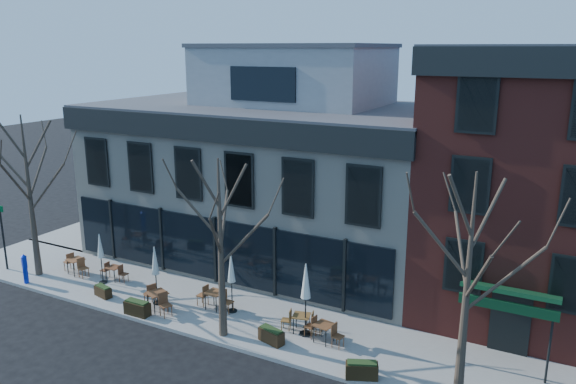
% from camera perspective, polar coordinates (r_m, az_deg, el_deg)
% --- Properties ---
extents(ground, '(120.00, 120.00, 0.00)m').
position_cam_1_polar(ground, '(27.32, -7.15, -9.53)').
color(ground, black).
rests_on(ground, ground).
extents(sidewalk_front, '(33.50, 4.70, 0.15)m').
position_cam_1_polar(sidewalk_front, '(24.04, -3.65, -12.76)').
color(sidewalk_front, gray).
rests_on(sidewalk_front, ground).
extents(sidewalk_side, '(4.50, 12.00, 0.15)m').
position_cam_1_polar(sidewalk_side, '(38.45, -15.80, -2.68)').
color(sidewalk_side, gray).
rests_on(sidewalk_side, ground).
extents(corner_building, '(18.39, 10.39, 11.10)m').
position_cam_1_polar(corner_building, '(29.88, -1.74, 2.23)').
color(corner_building, beige).
rests_on(corner_building, ground).
extents(red_brick_building, '(8.20, 11.78, 11.18)m').
position_cam_1_polar(red_brick_building, '(25.88, 23.86, 1.12)').
color(red_brick_building, maroon).
rests_on(red_brick_building, ground).
extents(tree_corner, '(3.93, 3.98, 7.92)m').
position_cam_1_polar(tree_corner, '(29.50, -24.75, -0.23)').
color(tree_corner, '#382B21').
rests_on(tree_corner, sidewalk_front).
extents(tree_mid, '(3.50, 3.55, 7.04)m').
position_cam_1_polar(tree_mid, '(21.33, -6.84, -5.57)').
color(tree_mid, '#382B21').
rests_on(tree_mid, sidewalk_front).
extents(tree_right, '(3.72, 3.77, 7.48)m').
position_cam_1_polar(tree_right, '(18.01, 17.75, -9.30)').
color(tree_right, '#382B21').
rests_on(tree_right, sidewalk_front).
extents(sign_pole, '(0.50, 0.10, 3.40)m').
position_cam_1_polar(sign_pole, '(31.49, -27.00, -3.74)').
color(sign_pole, black).
rests_on(sign_pole, sidewalk_front).
extents(call_box, '(0.30, 0.29, 1.46)m').
position_cam_1_polar(call_box, '(29.62, -25.17, -6.98)').
color(call_box, '#0D23B0').
rests_on(call_box, sidewalk_front).
extents(cafe_set_0, '(1.86, 0.86, 0.95)m').
position_cam_1_polar(cafe_set_0, '(29.90, -20.74, -6.90)').
color(cafe_set_0, brown).
rests_on(cafe_set_0, sidewalk_front).
extents(cafe_set_1, '(1.58, 0.65, 0.82)m').
position_cam_1_polar(cafe_set_1, '(28.58, -17.25, -7.74)').
color(cafe_set_1, brown).
rests_on(cafe_set_1, sidewalk_front).
extents(cafe_set_2, '(1.95, 1.16, 1.01)m').
position_cam_1_polar(cafe_set_2, '(24.95, -13.12, -10.54)').
color(cafe_set_2, brown).
rests_on(cafe_set_2, sidewalk_front).
extents(cafe_set_3, '(1.83, 0.76, 0.96)m').
position_cam_1_polar(cafe_set_3, '(24.67, -7.44, -10.64)').
color(cafe_set_3, brown).
rests_on(cafe_set_3, sidewalk_front).
extents(cafe_set_4, '(1.71, 0.84, 0.87)m').
position_cam_1_polar(cafe_set_4, '(22.69, 1.37, -12.99)').
color(cafe_set_4, brown).
rests_on(cafe_set_4, sidewalk_front).
extents(cafe_set_5, '(1.76, 0.80, 0.90)m').
position_cam_1_polar(cafe_set_5, '(22.02, 3.67, -13.88)').
color(cafe_set_5, brown).
rests_on(cafe_set_5, sidewalk_front).
extents(umbrella_0, '(0.39, 0.39, 2.45)m').
position_cam_1_polar(umbrella_0, '(27.97, -18.54, -5.47)').
color(umbrella_0, black).
rests_on(umbrella_0, sidewalk_front).
extents(umbrella_1, '(0.42, 0.42, 2.64)m').
position_cam_1_polar(umbrella_1, '(25.06, -13.36, -7.11)').
color(umbrella_1, black).
rests_on(umbrella_1, sidewalk_front).
extents(umbrella_2, '(0.42, 0.42, 2.60)m').
position_cam_1_polar(umbrella_2, '(23.82, -5.78, -8.02)').
color(umbrella_2, black).
rests_on(umbrella_2, sidewalk_front).
extents(umbrella_4, '(0.47, 0.47, 2.96)m').
position_cam_1_polar(umbrella_4, '(21.79, 1.81, -9.42)').
color(umbrella_4, black).
rests_on(umbrella_4, sidewalk_front).
extents(planter_0, '(0.98, 0.56, 0.51)m').
position_cam_1_polar(planter_0, '(27.01, -18.28, -9.54)').
color(planter_0, black).
rests_on(planter_0, sidewalk_front).
extents(planter_1, '(1.14, 0.46, 0.63)m').
position_cam_1_polar(planter_1, '(24.87, -15.07, -11.29)').
color(planter_1, black).
rests_on(planter_1, sidewalk_front).
extents(planter_2, '(1.12, 0.68, 0.59)m').
position_cam_1_polar(planter_2, '(22.03, -1.71, -14.36)').
color(planter_2, '#312010').
rests_on(planter_2, sidewalk_front).
extents(planter_3, '(1.18, 0.84, 0.61)m').
position_cam_1_polar(planter_3, '(20.13, 7.50, -17.47)').
color(planter_3, black).
rests_on(planter_3, sidewalk_front).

